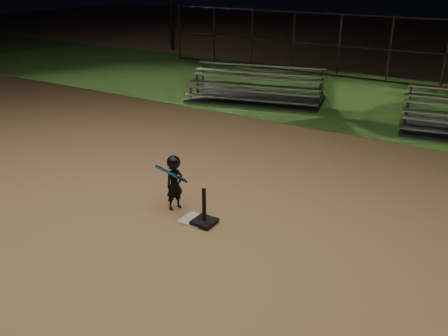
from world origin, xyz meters
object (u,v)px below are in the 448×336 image
Objects in this scene: home_plate at (194,220)px; child_batter at (174,181)px; batting_tee at (204,217)px; bleacher_left at (256,93)px.

child_batter is at bearing 160.98° from home_plate.
child_batter reaches higher than batting_tee.
batting_tee is at bearing -81.51° from bleacher_left.
bleacher_left reaches higher than child_batter.
child_batter is 0.22× the size of bleacher_left.
batting_tee is at bearing -4.46° from home_plate.
bleacher_left is at bearing 111.03° from home_plate.
home_plate is 0.09× the size of bleacher_left.
home_plate is 0.66× the size of batting_tee.
bleacher_left is at bearing 112.41° from batting_tee.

